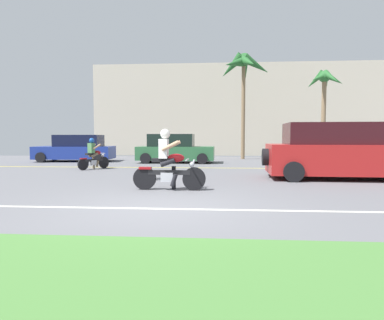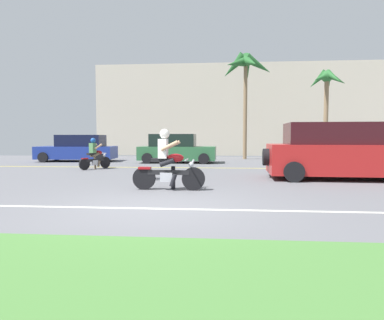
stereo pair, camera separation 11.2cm
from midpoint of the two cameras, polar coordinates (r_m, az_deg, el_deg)
ground at (r=9.83m, az=-2.65°, el=-4.44°), size 56.00×30.00×0.04m
grass_median at (r=3.13m, az=-19.97°, el=-22.27°), size 56.00×3.80×0.06m
lane_line_near at (r=6.78m, az=-5.89°, el=-8.02°), size 50.40×0.12×0.01m
lane_line_far at (r=15.56m, az=-0.06°, el=-1.29°), size 50.40×0.12×0.01m
motorcyclist at (r=9.04m, az=-4.27°, el=-0.72°), size 1.92×0.63×1.60m
suv_nearby at (r=12.41m, az=23.13°, el=1.28°), size 5.03×2.39×1.86m
parked_car_0 at (r=20.75m, az=-18.79°, el=1.74°), size 4.41×2.22×1.51m
parked_car_1 at (r=18.70m, az=-3.07°, el=1.78°), size 4.16×1.97×1.55m
palm_tree_0 at (r=22.34m, az=8.35°, el=14.75°), size 3.38×3.46×6.68m
palm_tree_1 at (r=22.93m, az=20.97°, el=11.43°), size 2.39×2.47×5.51m
motorcyclist_distant at (r=15.50m, az=-16.22°, el=0.64°), size 0.91×1.41×1.35m
building_far at (r=27.75m, az=6.97°, el=7.98°), size 21.49×4.00×6.83m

